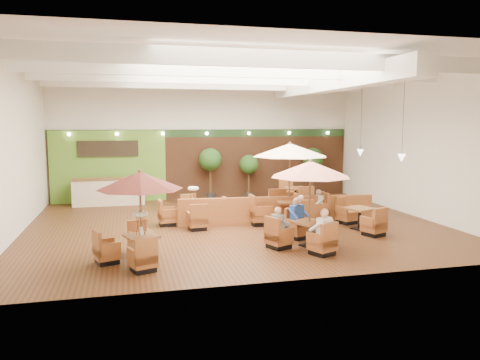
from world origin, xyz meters
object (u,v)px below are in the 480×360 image
object	(u,v)px
booth_divider	(277,210)
table_4	(360,219)
table_0	(138,196)
table_1	(308,184)
table_2	(290,169)
diner_4	(317,202)
diner_1	(298,214)
diner_2	(279,223)
service_counter	(109,192)
diner_3	(300,208)
table_5	(295,197)
topiary_1	(249,166)
topiary_0	(210,162)
topiary_2	(313,160)
diner_0	(323,227)
table_3	(193,212)

from	to	relation	value
booth_divider	table_4	world-z (taller)	booth_divider
table_0	table_4	size ratio (longest dim) A/B	0.93
table_1	table_2	xyz separation A→B (m)	(0.53, 3.02, 0.12)
diner_4	table_2	bearing A→B (deg)	84.58
diner_1	table_2	bearing A→B (deg)	-124.49
diner_1	diner_2	xyz separation A→B (m)	(-0.92, -0.92, -0.03)
booth_divider	table_1	size ratio (longest dim) A/B	2.65
service_counter	booth_divider	xyz separation A→B (m)	(5.87, -5.32, -0.10)
diner_3	diner_4	world-z (taller)	diner_3
table_0	diner_2	distance (m)	4.00
table_5	service_counter	bearing A→B (deg)	166.71
diner_2	diner_3	world-z (taller)	diner_2
table_2	table_0	bearing A→B (deg)	-146.55
diner_2	table_4	bearing A→B (deg)	89.39
table_0	topiary_1	world-z (taller)	table_0
booth_divider	diner_3	bearing A→B (deg)	-64.84
table_1	table_5	bearing A→B (deg)	49.53
topiary_0	topiary_1	size ratio (longest dim) A/B	1.16
table_2	diner_4	bearing A→B (deg)	0.77
topiary_1	diner_3	world-z (taller)	topiary_1
table_1	diner_3	size ratio (longest dim) A/B	3.61
topiary_2	booth_divider	bearing A→B (deg)	-123.13
service_counter	topiary_2	bearing A→B (deg)	1.21
diner_0	topiary_1	bearing A→B (deg)	58.92
topiary_0	topiary_2	size ratio (longest dim) A/B	1.02
table_2	table_3	distance (m)	3.70
diner_3	topiary_0	bearing A→B (deg)	96.02
table_5	topiary_0	size ratio (longest dim) A/B	1.10
table_3	table_4	bearing A→B (deg)	-26.95
booth_divider	table_0	distance (m)	6.07
table_5	diner_1	size ratio (longest dim) A/B	3.22
table_0	topiary_1	size ratio (longest dim) A/B	1.19
table_2	diner_4	distance (m)	1.61
table_2	diner_1	xyz separation A→B (m)	(-0.47, -2.10, -1.17)
service_counter	topiary_2	xyz separation A→B (m)	(9.48, 0.20, 1.16)
diner_4	booth_divider	bearing A→B (deg)	81.82
topiary_2	diner_1	world-z (taller)	topiary_2
diner_1	diner_4	size ratio (longest dim) A/B	1.13
topiary_0	table_5	bearing A→B (deg)	-33.41
topiary_1	diner_2	size ratio (longest dim) A/B	2.83
topiary_2	table_1	bearing A→B (deg)	-113.34
table_4	diner_2	xyz separation A→B (m)	(-3.36, -1.61, 0.38)
table_0	topiary_0	distance (m)	9.61
booth_divider	diner_2	distance (m)	3.25
table_2	diner_3	size ratio (longest dim) A/B	3.96
table_4	table_5	bearing A→B (deg)	75.93
table_4	topiary_0	world-z (taller)	topiary_0
booth_divider	topiary_0	world-z (taller)	topiary_0
topiary_0	topiary_1	world-z (taller)	topiary_0
diner_0	diner_3	size ratio (longest dim) A/B	1.12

